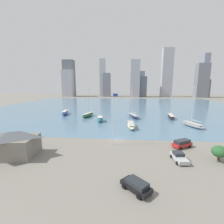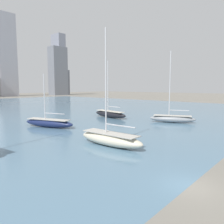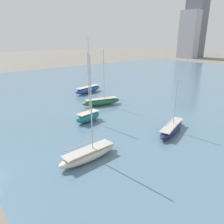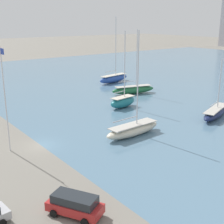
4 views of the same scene
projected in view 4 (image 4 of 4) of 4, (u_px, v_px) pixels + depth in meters
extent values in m
plane|color=gray|center=(41.00, 146.00, 41.74)|extent=(500.00, 500.00, 0.00)
cylinder|color=silver|center=(5.00, 101.00, 38.26)|extent=(0.14, 0.14, 13.15)
cube|color=#1E3899|center=(2.00, 51.00, 36.06)|extent=(1.10, 0.03, 0.70)
ellipsoid|color=#284CA8|center=(114.00, 79.00, 83.51)|extent=(4.27, 10.71, 2.02)
cube|color=beige|center=(114.00, 75.00, 83.23)|extent=(3.50, 8.78, 0.10)
cube|color=#2D2D33|center=(114.00, 81.00, 83.66)|extent=(0.51, 1.88, 0.91)
cylinder|color=silver|center=(116.00, 46.00, 81.66)|extent=(0.18, 0.18, 14.87)
cylinder|color=silver|center=(111.00, 71.00, 82.03)|extent=(0.89, 3.99, 0.14)
ellipsoid|color=#19234C|center=(216.00, 112.00, 53.89)|extent=(5.53, 10.85, 1.53)
cube|color=#BCB7AD|center=(216.00, 108.00, 53.69)|extent=(4.53, 8.90, 0.10)
cube|color=#2D2D33|center=(215.00, 115.00, 54.01)|extent=(0.76, 1.88, 0.69)
cylinder|color=silver|center=(220.00, 83.00, 53.11)|extent=(0.18, 0.18, 8.42)
cylinder|color=silver|center=(214.00, 104.00, 52.24)|extent=(1.54, 4.25, 0.14)
ellipsoid|color=#236B3D|center=(133.00, 90.00, 70.64)|extent=(4.88, 10.46, 1.81)
cube|color=#BCB7AD|center=(133.00, 86.00, 70.39)|extent=(4.00, 8.58, 0.10)
cube|color=#2D2D33|center=(133.00, 92.00, 70.78)|extent=(0.65, 1.82, 0.81)
cylinder|color=silver|center=(137.00, 58.00, 68.89)|extent=(0.18, 0.18, 12.35)
cylinder|color=silver|center=(128.00, 82.00, 69.58)|extent=(1.31, 4.21, 0.14)
ellipsoid|color=beige|center=(133.00, 130.00, 45.21)|extent=(3.04, 9.86, 1.67)
cube|color=#BCB7AD|center=(133.00, 125.00, 44.98)|extent=(2.49, 8.08, 0.10)
cube|color=#2D2D33|center=(133.00, 133.00, 45.34)|extent=(0.25, 1.76, 0.75)
cylinder|color=silver|center=(138.00, 79.00, 43.54)|extent=(0.18, 0.18, 13.18)
cylinder|color=silver|center=(125.00, 119.00, 43.71)|extent=(0.37, 4.55, 0.14)
ellipsoid|color=#1E757F|center=(123.00, 102.00, 59.63)|extent=(3.20, 6.39, 2.06)
cube|color=beige|center=(123.00, 97.00, 59.35)|extent=(2.62, 5.24, 0.10)
cube|color=#2D2D33|center=(123.00, 105.00, 59.79)|extent=(0.32, 1.11, 0.93)
cylinder|color=silver|center=(125.00, 64.00, 57.91)|extent=(0.18, 0.18, 12.23)
cylinder|color=silver|center=(119.00, 92.00, 58.35)|extent=(0.55, 2.87, 0.14)
cube|color=#B22323|center=(75.00, 207.00, 26.74)|extent=(5.19, 4.09, 0.80)
cube|color=#23282D|center=(75.00, 199.00, 26.52)|extent=(4.23, 3.41, 0.75)
cylinder|color=black|center=(96.00, 209.00, 27.17)|extent=(0.73, 0.57, 0.68)
cylinder|color=black|center=(85.00, 222.00, 25.39)|extent=(0.73, 0.57, 0.68)
cylinder|color=black|center=(66.00, 201.00, 28.32)|extent=(0.73, 0.57, 0.68)
cylinder|color=black|center=(54.00, 213.00, 26.55)|extent=(0.73, 0.57, 0.68)
cylinder|color=black|center=(2.00, 223.00, 25.32)|extent=(0.34, 0.67, 0.65)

